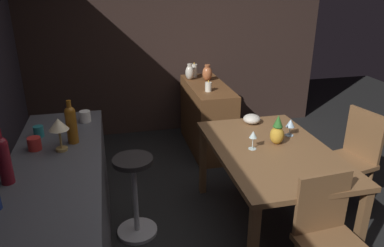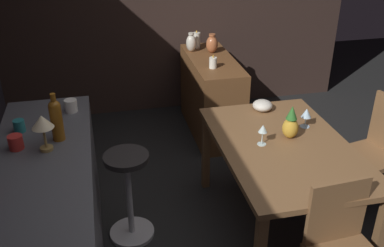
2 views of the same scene
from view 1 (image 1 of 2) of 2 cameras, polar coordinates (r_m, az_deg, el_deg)
name	(u,v)px [view 1 (image 1 of 2)]	position (r m, az deg, el deg)	size (l,w,h in m)	color
ground_plane	(249,242)	(3.19, 8.79, -17.74)	(9.00, 9.00, 0.00)	black
wall_side_right	(161,36)	(4.91, -4.88, 13.40)	(0.10, 4.40, 2.60)	#33231E
dining_table	(272,158)	(3.04, 12.28, -5.26)	(1.39, 0.90, 0.74)	brown
kitchen_counter	(62,228)	(2.71, -19.58, -15.08)	(2.10, 0.60, 0.90)	#4C4C51
sideboard_cabinet	(207,117)	(4.51, 2.37, 0.99)	(1.10, 0.44, 0.82)	brown
chair_near_window	(329,238)	(2.57, 20.59, -16.28)	(0.43, 0.43, 0.88)	brown
chair_by_doorway	(351,157)	(3.60, 23.56, -4.75)	(0.47, 0.47, 0.93)	brown
bar_stool	(135,194)	(3.07, -8.85, -10.85)	(0.34, 0.34, 0.70)	#262323
wine_glass_left	(253,136)	(2.93, 9.49, -1.86)	(0.06, 0.06, 0.15)	silver
wine_glass_right	(290,124)	(3.25, 15.05, -0.03)	(0.08, 0.08, 0.15)	silver
pineapple_centerpiece	(277,132)	(3.06, 13.12, -1.25)	(0.12, 0.12, 0.25)	gold
fruit_bowl	(252,119)	(3.47, 9.28, 0.71)	(0.16, 0.16, 0.09)	beige
wine_bottle_amber	(71,123)	(2.74, -18.27, 0.08)	(0.08, 0.08, 0.32)	#8C5114
wine_bottle_ruby	(3,158)	(2.35, -27.26, -4.82)	(0.08, 0.08, 0.34)	maroon
cup_teal	(39,131)	(2.98, -22.74, -1.12)	(0.11, 0.07, 0.08)	teal
cup_red	(34,144)	(2.77, -23.30, -2.88)	(0.13, 0.09, 0.09)	red
cup_white	(85,116)	(3.15, -16.29, 1.08)	(0.13, 0.09, 0.09)	white
counter_lamp	(59,126)	(2.63, -20.04, -0.44)	(0.13, 0.13, 0.24)	#A58447
pillar_candle_tall	(194,71)	(4.73, 0.34, 8.22)	(0.08, 0.08, 0.19)	white
pillar_candle_short	(208,87)	(4.12, 2.56, 5.72)	(0.07, 0.07, 0.13)	white
vase_ceramic_ivory	(190,72)	(4.59, -0.37, 7.96)	(0.11, 0.11, 0.20)	beige
vase_copper	(207,73)	(4.55, 2.39, 7.83)	(0.12, 0.12, 0.20)	#B26038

